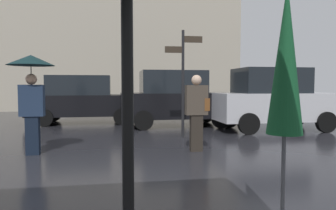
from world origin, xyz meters
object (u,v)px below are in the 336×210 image
(pedestrian_with_bag, at_px, (197,108))
(parked_car_left, at_px, (84,99))
(folded_patio_umbrella_near, at_px, (285,74))
(parked_car_right, at_px, (176,98))
(parked_car_distant, at_px, (274,99))
(street_signpost, at_px, (183,73))
(pedestrian_with_umbrella, at_px, (31,79))

(pedestrian_with_bag, relative_size, parked_car_left, 0.40)
(folded_patio_umbrella_near, distance_m, pedestrian_with_bag, 4.39)
(parked_car_right, distance_m, parked_car_distant, 3.41)
(parked_car_distant, bearing_deg, parked_car_left, -11.93)
(parked_car_distant, height_order, street_signpost, street_signpost)
(pedestrian_with_umbrella, relative_size, parked_car_distant, 0.53)
(pedestrian_with_umbrella, bearing_deg, folded_patio_umbrella_near, 75.47)
(folded_patio_umbrella_near, height_order, street_signpost, street_signpost)
(parked_car_left, distance_m, street_signpost, 5.18)
(pedestrian_with_bag, relative_size, parked_car_distant, 0.43)
(pedestrian_with_umbrella, distance_m, street_signpost, 4.05)
(parked_car_left, height_order, parked_car_distant, parked_car_distant)
(pedestrian_with_umbrella, relative_size, parked_car_right, 0.51)
(folded_patio_umbrella_near, bearing_deg, parked_car_right, 85.02)
(parked_car_distant, xyz_separation_m, street_signpost, (-3.30, -0.95, 0.82))
(parked_car_left, xyz_separation_m, parked_car_distant, (6.46, -3.07, 0.08))
(pedestrian_with_umbrella, height_order, pedestrian_with_bag, pedestrian_with_umbrella)
(pedestrian_with_umbrella, bearing_deg, pedestrian_with_bag, 126.82)
(folded_patio_umbrella_near, xyz_separation_m, street_signpost, (0.47, 6.25, 0.27))
(pedestrian_with_bag, height_order, street_signpost, street_signpost)
(pedestrian_with_bag, xyz_separation_m, parked_car_distant, (3.40, 2.86, 0.06))
(street_signpost, bearing_deg, parked_car_right, 83.42)
(folded_patio_umbrella_near, relative_size, pedestrian_with_umbrella, 1.10)
(folded_patio_umbrella_near, relative_size, parked_car_distant, 0.59)
(folded_patio_umbrella_near, distance_m, street_signpost, 6.27)
(parked_car_right, xyz_separation_m, street_signpost, (-0.29, -2.55, 0.83))
(pedestrian_with_bag, distance_m, parked_car_distant, 4.45)
(pedestrian_with_bag, xyz_separation_m, street_signpost, (0.10, 1.92, 0.87))
(parked_car_right, bearing_deg, pedestrian_with_bag, 83.97)
(pedestrian_with_umbrella, xyz_separation_m, pedestrian_with_bag, (3.57, -0.22, -0.65))
(pedestrian_with_umbrella, bearing_deg, street_signpost, 155.17)
(street_signpost, bearing_deg, folded_patio_umbrella_near, -94.32)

